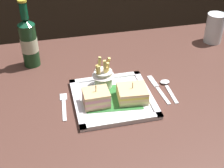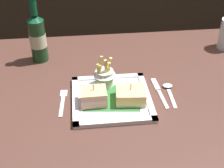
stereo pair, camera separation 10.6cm
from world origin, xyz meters
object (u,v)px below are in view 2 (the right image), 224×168
fries_cup (104,75)px  beer_bottle (37,37)px  square_plate (111,99)px  spoon (169,89)px  sandwich_half_left (94,97)px  sandwich_half_right (131,95)px  dining_table (112,118)px  fork (63,101)px  knife (159,92)px

fries_cup → beer_bottle: beer_bottle is taller
square_plate → beer_bottle: size_ratio=0.99×
spoon → fries_cup: bearing=170.5°
sandwich_half_left → square_plate: bearing=19.7°
square_plate → sandwich_half_right: 0.07m
dining_table → beer_bottle: bearing=140.3°
sandwich_half_right → beer_bottle: bearing=134.9°
sandwich_half_right → beer_bottle: (-0.32, 0.32, 0.07)m
sandwich_half_left → beer_bottle: (-0.19, 0.32, 0.07)m
fries_cup → sandwich_half_left: bearing=-115.3°
sandwich_half_left → sandwich_half_right: 0.12m
beer_bottle → fork: bearing=-72.0°
fork → knife: bearing=2.7°
sandwich_half_right → knife: (0.11, 0.05, -0.03)m
fork → dining_table: bearing=19.6°
square_plate → fork: (-0.16, 0.01, -0.00)m
square_plate → beer_bottle: beer_bottle is taller
dining_table → knife: knife is taller
fries_cup → knife: fries_cup is taller
beer_bottle → spoon: (0.46, -0.26, -0.10)m
square_plate → sandwich_half_left: size_ratio=3.11×
sandwich_half_right → fork: bearing=171.6°
square_plate → knife: 0.17m
sandwich_half_left → beer_bottle: size_ratio=0.32×
knife → square_plate: bearing=-171.0°
knife → sandwich_half_left: bearing=-168.1°
square_plate → sandwich_half_right: sandwich_half_right is taller
dining_table → sandwich_half_left: bearing=-127.0°
sandwich_half_right → fries_cup: (-0.08, 0.09, 0.02)m
sandwich_half_right → knife: bearing=23.8°
fries_cup → beer_bottle: bearing=136.8°
sandwich_half_right → fork: 0.23m
dining_table → sandwich_half_right: bearing=-62.9°
square_plate → fork: bearing=176.0°
sandwich_half_left → fries_cup: bearing=64.7°
sandwich_half_right → beer_bottle: size_ratio=0.39×
dining_table → fork: bearing=-160.4°
beer_bottle → fork: (0.09, -0.28, -0.10)m
square_plate → sandwich_half_left: sandwich_half_left is taller
sandwich_half_left → fork: (-0.10, 0.03, -0.03)m
beer_bottle → knife: size_ratio=1.53×
spoon → knife: bearing=-169.0°
dining_table → knife: size_ratio=7.74×
dining_table → fork: 0.24m
square_plate → beer_bottle: bearing=130.8°
sandwich_half_left → sandwich_half_right: bearing=0.0°
beer_bottle → spoon: size_ratio=1.94×
fries_cup → fork: size_ratio=0.78×
dining_table → square_plate: size_ratio=5.12×
sandwich_half_right → beer_bottle: beer_bottle is taller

